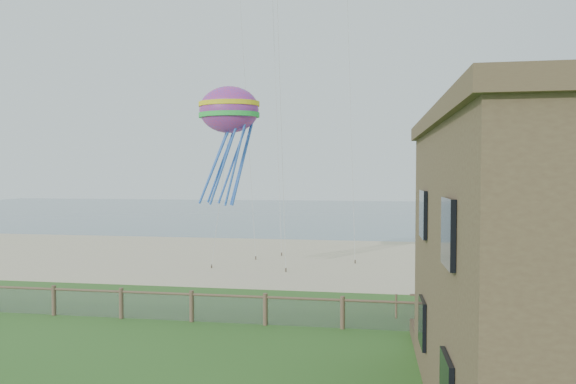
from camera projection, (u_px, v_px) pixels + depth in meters
sand_beach at (311, 258)px, 35.80m from camera, size 72.00×20.00×0.02m
ocean at (343, 212)px, 79.23m from camera, size 160.00×68.00×0.02m
chainlink_fence at (265, 311)px, 19.98m from camera, size 36.20×0.20×1.25m
picnic_table at (453, 332)px, 17.92m from camera, size 2.07×1.85×0.72m
octopus_kite at (229, 143)px, 28.55m from camera, size 3.72×2.82×7.12m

